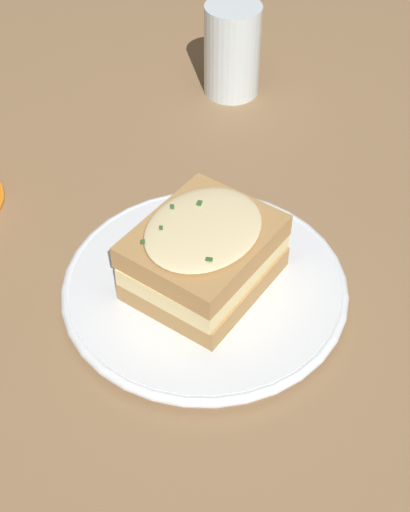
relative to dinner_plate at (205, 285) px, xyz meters
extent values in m
plane|color=olive|center=(0.00, 0.02, -0.01)|extent=(2.40, 2.40, 0.00)
cylinder|color=white|center=(0.00, 0.00, 0.00)|extent=(0.25, 0.25, 0.02)
torus|color=white|center=(0.00, 0.00, 0.00)|extent=(0.26, 0.26, 0.01)
cube|color=#B2844C|center=(0.00, 0.00, 0.02)|extent=(0.16, 0.15, 0.02)
cube|color=#EFDB93|center=(0.00, 0.00, 0.04)|extent=(0.16, 0.15, 0.02)
cube|color=#B2844C|center=(0.01, 0.00, 0.06)|extent=(0.16, 0.15, 0.02)
ellipsoid|color=beige|center=(0.01, 0.00, 0.07)|extent=(0.14, 0.14, 0.01)
cube|color=#2D6028|center=(0.01, -0.04, 0.08)|extent=(0.00, 0.00, 0.00)
cube|color=#2D6028|center=(0.04, 0.01, 0.08)|extent=(0.00, 0.01, 0.00)
cube|color=#2D6028|center=(0.03, -0.05, 0.08)|extent=(0.01, 0.00, 0.00)
cube|color=#2D6028|center=(-0.02, -0.01, 0.08)|extent=(0.01, 0.00, 0.00)
cube|color=#2D6028|center=(-0.02, -0.03, 0.08)|extent=(0.01, 0.00, 0.00)
cylinder|color=silver|center=(-0.35, -0.01, 0.05)|extent=(0.07, 0.07, 0.11)
camera|label=1|loc=(0.44, 0.06, 0.48)|focal=50.00mm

